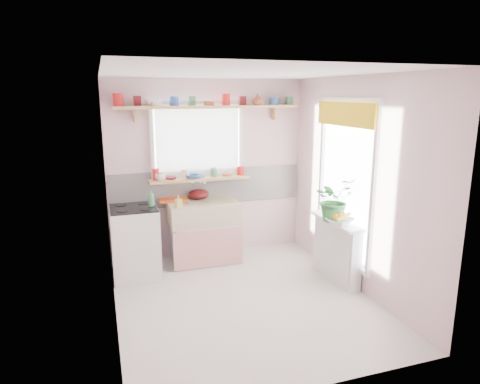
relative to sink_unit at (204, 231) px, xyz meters
name	(u,v)px	position (x,y,z in m)	size (l,w,h in m)	color
room	(271,166)	(0.81, -0.43, 0.94)	(3.20, 3.20, 3.20)	beige
sink_unit	(204,231)	(0.00, 0.00, 0.00)	(0.95, 0.65, 1.11)	white
cooker	(135,242)	(-0.95, -0.24, 0.03)	(0.58, 0.58, 0.93)	white
radiator_ledge	(337,248)	(1.45, -1.09, -0.03)	(0.22, 0.95, 0.78)	white
windowsill	(200,179)	(0.00, 0.19, 0.71)	(1.40, 0.22, 0.04)	tan
pine_shelf	(209,107)	(0.15, 0.18, 1.69)	(2.52, 0.24, 0.04)	tan
shelf_crockery	(209,101)	(0.15, 0.18, 1.76)	(2.47, 0.11, 0.12)	red
sill_crockery	(198,173)	(-0.02, 0.19, 0.78)	(1.35, 0.11, 0.12)	red
dish_tray	(173,199)	(-0.38, 0.21, 0.44)	(0.39, 0.29, 0.04)	#CE4312
colander	(199,194)	(-0.01, 0.21, 0.48)	(0.29, 0.29, 0.13)	#530E11
jade_plant	(334,199)	(1.36, -1.12, 0.61)	(0.49, 0.42, 0.54)	#2C6F30
fruit_bowl	(340,221)	(1.36, -1.28, 0.38)	(0.31, 0.31, 0.08)	white
herb_pot	(341,212)	(1.48, -1.10, 0.44)	(0.10, 0.07, 0.19)	#386E2C
soap_bottle_sink	(178,201)	(-0.38, -0.19, 0.50)	(0.08, 0.08, 0.17)	#D3C15E
sill_cup	(160,177)	(-0.55, 0.13, 0.78)	(0.13, 0.13, 0.10)	#F1E1D1
sill_bowl	(192,177)	(-0.12, 0.13, 0.76)	(0.18, 0.18, 0.06)	#2D5295
shelf_vase	(257,99)	(0.82, 0.12, 1.79)	(0.15, 0.15, 0.16)	brown
cooker_bottle	(151,198)	(-0.73, -0.26, 0.60)	(0.09, 0.09, 0.23)	#3F7E4E
fruit	(340,216)	(1.37, -1.27, 0.44)	(0.20, 0.14, 0.10)	orange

